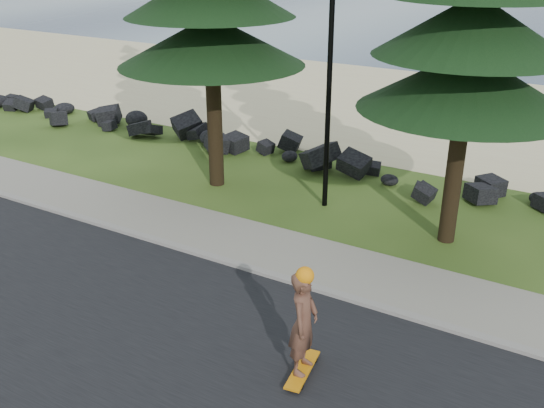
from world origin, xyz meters
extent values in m
plane|color=#2D4616|center=(0.00, 0.00, 0.00)|extent=(160.00, 160.00, 0.00)
cube|color=black|center=(0.00, -4.50, 0.01)|extent=(160.00, 7.00, 0.02)
cube|color=gray|center=(0.00, -0.90, 0.05)|extent=(160.00, 0.20, 0.10)
cube|color=gray|center=(0.00, 0.20, 0.04)|extent=(160.00, 2.00, 0.08)
cube|color=beige|center=(0.00, 14.50, 0.01)|extent=(160.00, 15.00, 0.01)
cylinder|color=black|center=(0.00, 3.20, 4.00)|extent=(0.14, 0.14, 8.00)
cube|color=orange|center=(2.76, -3.43, 0.11)|extent=(0.43, 1.15, 0.04)
imported|color=brown|center=(2.76, -3.43, 1.06)|extent=(0.54, 0.74, 1.87)
sphere|color=orange|center=(2.76, -3.43, 1.96)|extent=(0.30, 0.30, 0.30)
camera|label=1|loc=(6.48, -10.84, 6.88)|focal=40.00mm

